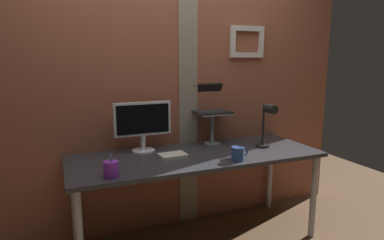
# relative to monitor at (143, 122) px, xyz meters

# --- Properties ---
(brick_wall_back) EXTENTS (3.46, 0.16, 2.60)m
(brick_wall_back) POSITION_rel_monitor_xyz_m (0.22, 0.18, 0.34)
(brick_wall_back) COLOR #9E563D
(brick_wall_back) RESTS_ON ground_plane
(desk) EXTENTS (1.92, 0.71, 0.72)m
(desk) POSITION_rel_monitor_xyz_m (0.36, -0.24, -0.30)
(desk) COLOR #333338
(desk) RESTS_ON ground_plane
(monitor) EXTENTS (0.45, 0.18, 0.39)m
(monitor) POSITION_rel_monitor_xyz_m (0.00, 0.00, 0.00)
(monitor) COLOR white
(monitor) RESTS_ON desk
(laptop_stand) EXTENTS (0.28, 0.22, 0.27)m
(laptop_stand) POSITION_rel_monitor_xyz_m (0.61, 0.00, -0.06)
(laptop_stand) COLOR gray
(laptop_stand) RESTS_ON desk
(laptop) EXTENTS (0.30, 0.28, 0.24)m
(laptop) POSITION_rel_monitor_xyz_m (0.61, 0.07, 0.10)
(laptop) COLOR black
(laptop) RESTS_ON laptop_stand
(desk_lamp) EXTENTS (0.12, 0.20, 0.36)m
(desk_lamp) POSITION_rel_monitor_xyz_m (0.96, -0.29, -0.01)
(desk_lamp) COLOR black
(desk_lamp) RESTS_ON desk
(pen_cup) EXTENTS (0.09, 0.09, 0.15)m
(pen_cup) POSITION_rel_monitor_xyz_m (-0.33, -0.49, -0.19)
(pen_cup) COLOR purple
(pen_cup) RESTS_ON desk
(coffee_mug) EXTENTS (0.13, 0.09, 0.10)m
(coffee_mug) POSITION_rel_monitor_xyz_m (0.57, -0.49, -0.19)
(coffee_mug) COLOR #2D4C8C
(coffee_mug) RESTS_ON desk
(paper_clutter_stack) EXTENTS (0.21, 0.15, 0.02)m
(paper_clutter_stack) POSITION_rel_monitor_xyz_m (0.16, -0.24, -0.23)
(paper_clutter_stack) COLOR silver
(paper_clutter_stack) RESTS_ON desk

